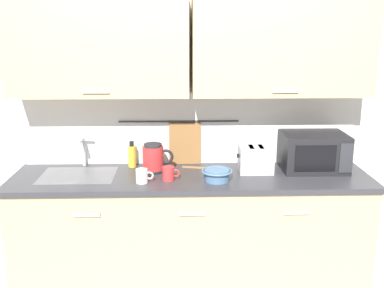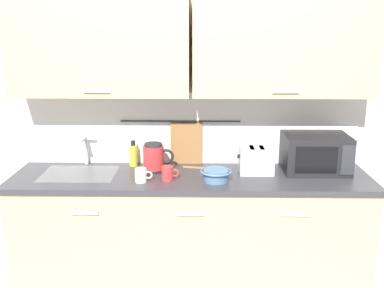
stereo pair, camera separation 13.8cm
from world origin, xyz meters
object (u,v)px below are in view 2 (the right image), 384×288
Objects in this scene: microwave at (315,153)px; dish_soap_bottle at (133,155)px; toaster at (256,160)px; mug_near_sink at (141,175)px; electric_kettle at (154,158)px; mixing_bowl at (216,175)px; mug_by_kettle at (168,173)px; wooden_spoon at (206,168)px.

microwave reaches higher than dish_soap_bottle.
toaster is at bearing -9.72° from dish_soap_bottle.
microwave is 1.26m from mug_near_sink.
electric_kettle is 0.25m from mug_near_sink.
toaster is (0.73, -0.03, -0.01)m from electric_kettle.
mixing_bowl is (0.51, 0.03, -0.00)m from mug_near_sink.
mug_by_kettle reaches higher than wooden_spoon.
wooden_spoon is (-0.36, 0.09, -0.09)m from toaster.
toaster is 0.38m from wooden_spoon.
microwave is at bearing 11.73° from mug_near_sink.
mixing_bowl is 0.33m from mug_by_kettle.
dish_soap_bottle is 0.37m from mug_near_sink.
toaster is at bearing 14.27° from mug_by_kettle.
dish_soap_bottle is 0.92× the size of mixing_bowl.
mixing_bowl reaches higher than wooden_spoon.
microwave is 2.03× the size of electric_kettle.
toaster is at bearing 31.22° from mixing_bowl.
electric_kettle is 1.16× the size of dish_soap_bottle.
electric_kettle is 1.06× the size of mixing_bowl.
electric_kettle is 0.21m from dish_soap_bottle.
dish_soap_bottle reaches higher than mixing_bowl.
electric_kettle is 0.39m from wooden_spoon.
dish_soap_bottle reaches higher than mug_near_sink.
microwave is at bearing 11.26° from mug_by_kettle.
toaster is 0.93× the size of wooden_spoon.
mug_by_kettle is (0.11, -0.19, -0.05)m from electric_kettle.
mug_near_sink is at bearing -146.36° from wooden_spoon.
microwave is 1.80× the size of toaster.
mixing_bowl is 0.28m from wooden_spoon.
dish_soap_bottle is 0.42m from mug_by_kettle.
microwave is at bearing -2.70° from wooden_spoon.
mug_near_sink is 0.44× the size of wooden_spoon.
dish_soap_bottle is (-1.33, 0.10, -0.05)m from microwave.
toaster is at bearing -13.88° from wooden_spoon.
mixing_bowl is at bearing -148.78° from toaster.
microwave is at bearing -4.42° from dish_soap_bottle.
wooden_spoon is at bearing 166.12° from toaster.
electric_kettle reaches higher than mug_near_sink.
microwave is 0.76m from mixing_bowl.
mug_near_sink is at bearing -165.68° from toaster.
mug_by_kettle is at bearing 14.52° from mug_near_sink.
dish_soap_bottle is at bearing 175.58° from microwave.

